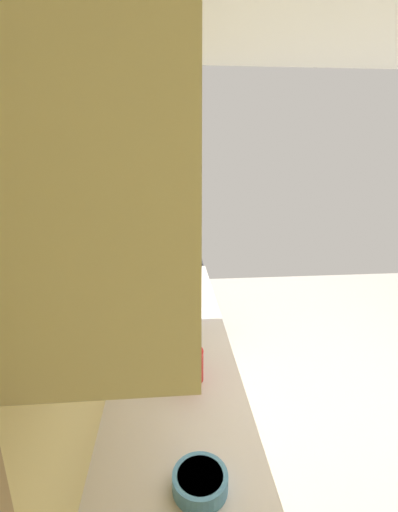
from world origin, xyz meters
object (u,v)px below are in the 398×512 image
object	(u,v)px
microwave	(169,291)
bowl	(200,481)
kettle	(190,365)
oven_range	(172,295)

from	to	relation	value
microwave	bowl	bearing A→B (deg)	-176.07
bowl	kettle	bearing A→B (deg)	0.00
bowl	microwave	bearing A→B (deg)	3.93
bowl	oven_range	bearing A→B (deg)	1.57
oven_range	kettle	bearing A→B (deg)	-177.98
oven_range	microwave	size ratio (longest dim) A/B	2.37
oven_range	kettle	size ratio (longest dim) A/B	5.94
microwave	kettle	distance (m)	0.75
oven_range	microwave	xyz separation A→B (m)	(-1.25, 0.02, 0.57)
oven_range	microwave	distance (m)	1.38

